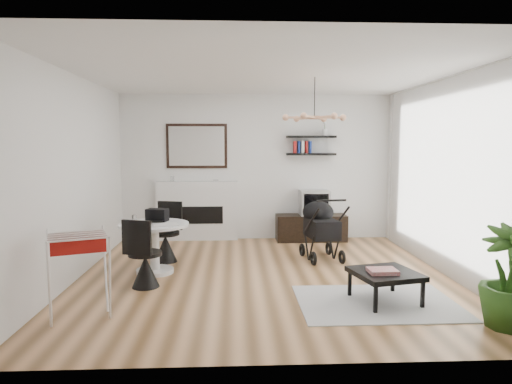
{
  "coord_description": "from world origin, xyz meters",
  "views": [
    {
      "loc": [
        -0.41,
        -6.02,
        1.78
      ],
      "look_at": [
        -0.1,
        0.4,
        1.11
      ],
      "focal_mm": 32.0,
      "sensor_mm": 36.0,
      "label": 1
    }
  ],
  "objects_px": {
    "dining_table": "(154,240)",
    "fireplace": "(197,204)",
    "stroller": "(321,231)",
    "potted_plant": "(510,277)",
    "coffee_table": "(385,275)",
    "crt_tv": "(314,203)",
    "tv_console": "(311,228)",
    "drying_rack": "(79,274)"
  },
  "relations": [
    {
      "from": "dining_table",
      "to": "fireplace",
      "type": "bearing_deg",
      "value": 79.17
    },
    {
      "from": "stroller",
      "to": "potted_plant",
      "type": "bearing_deg",
      "value": -73.41
    },
    {
      "from": "coffee_table",
      "to": "crt_tv",
      "type": "bearing_deg",
      "value": 93.9
    },
    {
      "from": "crt_tv",
      "to": "dining_table",
      "type": "xyz_separation_m",
      "value": [
        -2.58,
        -2.02,
        -0.25
      ]
    },
    {
      "from": "tv_console",
      "to": "drying_rack",
      "type": "height_order",
      "value": "drying_rack"
    },
    {
      "from": "tv_console",
      "to": "crt_tv",
      "type": "height_order",
      "value": "crt_tv"
    },
    {
      "from": "stroller",
      "to": "potted_plant",
      "type": "relative_size",
      "value": 0.99
    },
    {
      "from": "drying_rack",
      "to": "stroller",
      "type": "height_order",
      "value": "stroller"
    },
    {
      "from": "fireplace",
      "to": "drying_rack",
      "type": "relative_size",
      "value": 2.43
    },
    {
      "from": "drying_rack",
      "to": "potted_plant",
      "type": "xyz_separation_m",
      "value": [
        4.24,
        -0.42,
        0.04
      ]
    },
    {
      "from": "tv_console",
      "to": "dining_table",
      "type": "distance_m",
      "value": 3.24
    },
    {
      "from": "dining_table",
      "to": "drying_rack",
      "type": "distance_m",
      "value": 1.73
    },
    {
      "from": "tv_console",
      "to": "crt_tv",
      "type": "distance_m",
      "value": 0.47
    },
    {
      "from": "drying_rack",
      "to": "coffee_table",
      "type": "relative_size",
      "value": 1.1
    },
    {
      "from": "potted_plant",
      "to": "coffee_table",
      "type": "bearing_deg",
      "value": 141.38
    },
    {
      "from": "stroller",
      "to": "coffee_table",
      "type": "height_order",
      "value": "stroller"
    },
    {
      "from": "crt_tv",
      "to": "fireplace",
      "type": "bearing_deg",
      "value": 175.71
    },
    {
      "from": "drying_rack",
      "to": "stroller",
      "type": "xyz_separation_m",
      "value": [
        2.92,
        2.35,
        -0.04
      ]
    },
    {
      "from": "dining_table",
      "to": "drying_rack",
      "type": "relative_size",
      "value": 1.08
    },
    {
      "from": "dining_table",
      "to": "stroller",
      "type": "height_order",
      "value": "stroller"
    },
    {
      "from": "dining_table",
      "to": "potted_plant",
      "type": "xyz_separation_m",
      "value": [
        3.77,
        -2.08,
        0.05
      ]
    },
    {
      "from": "crt_tv",
      "to": "drying_rack",
      "type": "xyz_separation_m",
      "value": [
        -3.05,
        -3.68,
        -0.25
      ]
    },
    {
      "from": "tv_console",
      "to": "coffee_table",
      "type": "distance_m",
      "value": 3.35
    },
    {
      "from": "crt_tv",
      "to": "stroller",
      "type": "bearing_deg",
      "value": -95.57
    },
    {
      "from": "fireplace",
      "to": "stroller",
      "type": "distance_m",
      "value": 2.53
    },
    {
      "from": "tv_console",
      "to": "potted_plant",
      "type": "xyz_separation_m",
      "value": [
        1.24,
        -4.11,
        0.26
      ]
    },
    {
      "from": "tv_console",
      "to": "stroller",
      "type": "height_order",
      "value": "stroller"
    },
    {
      "from": "stroller",
      "to": "coffee_table",
      "type": "xyz_separation_m",
      "value": [
        0.36,
        -2.01,
        -0.11
      ]
    },
    {
      "from": "drying_rack",
      "to": "stroller",
      "type": "bearing_deg",
      "value": 17.58
    },
    {
      "from": "crt_tv",
      "to": "dining_table",
      "type": "distance_m",
      "value": 3.29
    },
    {
      "from": "drying_rack",
      "to": "coffee_table",
      "type": "height_order",
      "value": "drying_rack"
    },
    {
      "from": "tv_console",
      "to": "fireplace",
      "type": "bearing_deg",
      "value": 175.69
    },
    {
      "from": "crt_tv",
      "to": "drying_rack",
      "type": "height_order",
      "value": "crt_tv"
    },
    {
      "from": "drying_rack",
      "to": "potted_plant",
      "type": "height_order",
      "value": "potted_plant"
    },
    {
      "from": "stroller",
      "to": "potted_plant",
      "type": "xyz_separation_m",
      "value": [
        1.32,
        -2.77,
        0.08
      ]
    },
    {
      "from": "tv_console",
      "to": "potted_plant",
      "type": "distance_m",
      "value": 4.3
    },
    {
      "from": "stroller",
      "to": "coffee_table",
      "type": "distance_m",
      "value": 2.04
    },
    {
      "from": "stroller",
      "to": "potted_plant",
      "type": "distance_m",
      "value": 3.07
    },
    {
      "from": "crt_tv",
      "to": "coffee_table",
      "type": "xyz_separation_m",
      "value": [
        0.23,
        -3.34,
        -0.39
      ]
    },
    {
      "from": "stroller",
      "to": "dining_table",
      "type": "bearing_deg",
      "value": -173.12
    },
    {
      "from": "tv_console",
      "to": "coffee_table",
      "type": "xyz_separation_m",
      "value": [
        0.28,
        -3.34,
        0.08
      ]
    },
    {
      "from": "dining_table",
      "to": "potted_plant",
      "type": "bearing_deg",
      "value": -28.95
    }
  ]
}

